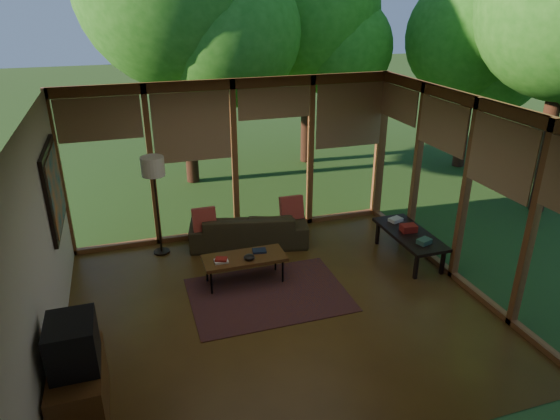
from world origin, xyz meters
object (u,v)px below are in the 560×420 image
object	(u,v)px
floor_lamp	(153,172)
side_console	(410,235)
sofa	(249,228)
coffee_table	(244,259)
television	(73,344)
media_cabinet	(79,389)

from	to	relation	value
floor_lamp	side_console	xyz separation A→B (m)	(3.77, -1.40, -1.00)
sofa	floor_lamp	xyz separation A→B (m)	(-1.46, 0.12, 1.12)
floor_lamp	coffee_table	size ratio (longest dim) A/B	1.38
side_console	floor_lamp	bearing A→B (deg)	159.60
sofa	television	bearing A→B (deg)	63.72
media_cabinet	television	size ratio (longest dim) A/B	1.82
floor_lamp	side_console	bearing A→B (deg)	-20.40
coffee_table	media_cabinet	bearing A→B (deg)	-138.38
coffee_table	side_console	bearing A→B (deg)	-1.84
sofa	coffee_table	size ratio (longest dim) A/B	1.64
television	floor_lamp	xyz separation A→B (m)	(1.08, 3.26, 0.56)
sofa	side_console	size ratio (longest dim) A/B	1.40
sofa	floor_lamp	world-z (taller)	floor_lamp
sofa	media_cabinet	distance (m)	4.05
television	floor_lamp	world-z (taller)	floor_lamp
media_cabinet	side_console	size ratio (longest dim) A/B	0.71
television	media_cabinet	bearing A→B (deg)	180.00
coffee_table	television	bearing A→B (deg)	-138.11
television	coffee_table	world-z (taller)	television
sofa	side_console	bearing A→B (deg)	163.55
media_cabinet	side_console	xyz separation A→B (m)	(4.87, 1.86, 0.11)
sofa	television	world-z (taller)	television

